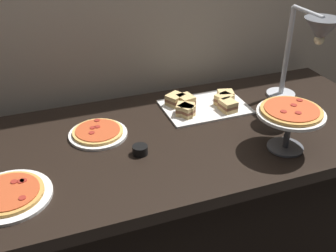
{
  "coord_description": "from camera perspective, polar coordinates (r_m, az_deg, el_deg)",
  "views": [
    {
      "loc": [
        -0.56,
        -1.35,
        1.65
      ],
      "look_at": [
        -0.06,
        0.0,
        0.81
      ],
      "focal_mm": 43.75,
      "sensor_mm": 36.0,
      "label": 1
    }
  ],
  "objects": [
    {
      "name": "pizza_plate_front",
      "position": [
        1.47,
        -21.26,
        -8.91
      ],
      "size": [
        0.28,
        0.28,
        0.03
      ],
      "color": "white",
      "rests_on": "buffet_table"
    },
    {
      "name": "sandwich_platter",
      "position": [
        1.9,
        4.85,
        3.01
      ],
      "size": [
        0.39,
        0.27,
        0.06
      ],
      "color": "white",
      "rests_on": "buffet_table"
    },
    {
      "name": "back_wall",
      "position": [
        1.99,
        -3.5,
        17.1
      ],
      "size": [
        4.4,
        0.04,
        2.4
      ],
      "primitive_type": "cube",
      "color": "tan",
      "rests_on": "ground_plane"
    },
    {
      "name": "pizza_plate_raised_stand",
      "position": [
        1.62,
        16.69,
        1.34
      ],
      "size": [
        0.26,
        0.26,
        0.18
      ],
      "color": "#595B60",
      "rests_on": "buffet_table"
    },
    {
      "name": "sauce_cup_near",
      "position": [
        1.58,
        -3.91,
        -3.3
      ],
      "size": [
        0.06,
        0.06,
        0.04
      ],
      "color": "black",
      "rests_on": "buffet_table"
    },
    {
      "name": "heat_lamp",
      "position": [
        1.87,
        19.62,
        11.45
      ],
      "size": [
        0.15,
        0.34,
        0.45
      ],
      "color": "#B7BABF",
      "rests_on": "buffet_table"
    },
    {
      "name": "pizza_plate_center",
      "position": [
        1.72,
        -9.74,
        -0.95
      ],
      "size": [
        0.24,
        0.24,
        0.03
      ],
      "color": "white",
      "rests_on": "buffet_table"
    },
    {
      "name": "buffet_table",
      "position": [
        1.94,
        1.75,
        -10.57
      ],
      "size": [
        1.9,
        0.84,
        0.76
      ],
      "color": "black",
      "rests_on": "ground_plane"
    }
  ]
}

